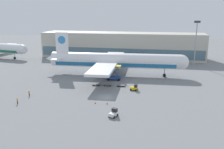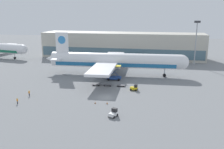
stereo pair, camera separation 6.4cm
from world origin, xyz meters
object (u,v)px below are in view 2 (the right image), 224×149
baggage_dolly_third (121,85)px  ground_crew_near (29,93)px  baggage_tug_foreground (134,88)px  traffic_cone_far (107,103)px  baggage_tug_mid (114,113)px  airplane_main (113,61)px  baggage_dolly_lead (96,84)px  scissor_lift_loader (114,74)px  traffic_cone_near (95,102)px  light_mast (196,40)px  baggage_dolly_second (108,85)px  ground_crew_far (17,100)px

baggage_dolly_third → ground_crew_near: (-25.38, -16.02, 0.67)m
baggage_tug_foreground → traffic_cone_far: baggage_tug_foreground is taller
baggage_tug_mid → traffic_cone_far: baggage_tug_mid is taller
baggage_dolly_third → airplane_main: bearing=106.7°
airplane_main → baggage_tug_foreground: (11.20, -19.11, -4.96)m
baggage_tug_foreground → baggage_dolly_lead: bearing=174.2°
scissor_lift_loader → baggage_dolly_third: (4.15, -8.30, -1.68)m
scissor_lift_loader → baggage_tug_mid: size_ratio=1.98×
traffic_cone_near → traffic_cone_far: (3.35, 0.30, 0.07)m
scissor_lift_loader → baggage_dolly_third: 9.43m
baggage_dolly_third → baggage_dolly_lead: bearing=179.5°
ground_crew_near → baggage_tug_foreground: bearing=117.5°
light_mast → baggage_dolly_second: (-32.73, -43.84, -11.99)m
traffic_cone_far → ground_crew_far: bearing=-167.9°
light_mast → baggage_dolly_lead: (-36.79, -44.08, -11.99)m
ground_crew_far → traffic_cone_near: size_ratio=2.76×
baggage_dolly_lead → traffic_cone_near: (4.59, -17.34, -0.09)m
light_mast → baggage_dolly_lead: 58.66m
baggage_tug_foreground → traffic_cone_near: (-9.09, -14.44, -0.58)m
baggage_dolly_third → traffic_cone_near: 18.46m
light_mast → ground_crew_far: 85.75m
light_mast → baggage_dolly_third: 53.11m
light_mast → baggage_dolly_third: bearing=-123.0°
baggage_tug_foreground → baggage_dolly_second: baggage_tug_foreground is taller
ground_crew_near → airplane_main: bearing=153.9°
airplane_main → traffic_cone_far: size_ratio=77.18×
scissor_lift_loader → baggage_dolly_third: size_ratio=1.45×
airplane_main → scissor_lift_loader: 8.41m
scissor_lift_loader → baggage_tug_foreground: bearing=-56.1°
airplane_main → ground_crew_far: (-18.82, -38.48, -4.85)m
baggage_tug_foreground → baggage_dolly_third: size_ratio=0.69×
baggage_tug_mid → baggage_dolly_third: bearing=24.6°
baggage_tug_foreground → baggage_dolly_lead: 14.00m
scissor_lift_loader → traffic_cone_far: scissor_lift_loader is taller
light_mast → baggage_tug_mid: size_ratio=7.68×
baggage_dolly_second → traffic_cone_far: traffic_cone_far is taller
ground_crew_far → traffic_cone_far: 24.84m
airplane_main → baggage_dolly_second: 16.96m
baggage_tug_mid → ground_crew_far: (-27.81, 2.93, 0.11)m
ground_crew_near → baggage_dolly_third: bearing=127.5°
light_mast → baggage_tug_mid: 74.64m
airplane_main → traffic_cone_near: bearing=-90.3°
baggage_dolly_lead → baggage_dolly_third: 8.68m
scissor_lift_loader → baggage_tug_mid: (6.97, -34.16, -1.19)m
baggage_dolly_second → ground_crew_near: (-20.79, -15.59, 0.67)m
traffic_cone_near → traffic_cone_far: traffic_cone_far is taller
ground_crew_near → traffic_cone_far: (24.68, -1.68, -0.69)m
scissor_lift_loader → ground_crew_far: bearing=-127.6°
scissor_lift_loader → ground_crew_far: 37.55m
baggage_dolly_lead → traffic_cone_near: 17.94m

